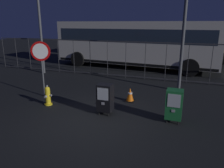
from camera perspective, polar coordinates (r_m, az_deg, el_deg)
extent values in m
plane|color=black|center=(6.82, -5.89, -9.67)|extent=(60.00, 60.00, 0.00)
cylinder|color=yellow|center=(8.39, -16.30, -5.07)|extent=(0.28, 0.28, 0.05)
cylinder|color=yellow|center=(8.30, -16.46, -3.13)|extent=(0.19, 0.19, 0.55)
sphere|color=yellow|center=(8.21, -16.60, -1.31)|extent=(0.19, 0.19, 0.19)
cylinder|color=gray|center=(8.18, -16.67, -0.51)|extent=(0.06, 0.06, 0.05)
cylinder|color=gray|center=(8.19, -17.02, -3.22)|extent=(0.09, 0.08, 0.09)
cylinder|color=gray|center=(8.35, -17.21, -2.66)|extent=(0.07, 0.07, 0.07)
cylinder|color=gray|center=(8.20, -15.75, -2.87)|extent=(0.07, 0.07, 0.07)
cylinder|color=black|center=(6.86, 14.13, -9.37)|extent=(0.04, 0.04, 0.12)
cylinder|color=black|center=(6.85, 16.96, -9.65)|extent=(0.04, 0.04, 0.12)
cylinder|color=black|center=(7.12, 14.37, -8.45)|extent=(0.04, 0.04, 0.12)
cylinder|color=black|center=(7.10, 17.10, -8.72)|extent=(0.04, 0.04, 0.12)
cube|color=#19602D|center=(6.79, 15.95, -5.12)|extent=(0.48, 0.40, 0.90)
cube|color=#B2B7BF|center=(6.53, 15.93, -4.26)|extent=(0.36, 0.01, 0.40)
cube|color=gray|center=(6.64, 15.73, -6.82)|extent=(0.10, 0.02, 0.08)
cylinder|color=black|center=(7.22, -3.43, -7.58)|extent=(0.04, 0.04, 0.12)
cylinder|color=black|center=(7.11, -0.92, -7.95)|extent=(0.04, 0.04, 0.12)
cylinder|color=black|center=(7.46, -2.58, -6.78)|extent=(0.04, 0.04, 0.12)
cylinder|color=black|center=(7.35, -0.14, -7.13)|extent=(0.04, 0.04, 0.12)
cube|color=black|center=(7.10, -1.81, -3.56)|extent=(0.48, 0.40, 0.90)
cube|color=#B2B7BF|center=(6.86, -2.45, -2.68)|extent=(0.36, 0.01, 0.40)
cube|color=gray|center=(6.96, -2.43, -5.14)|extent=(0.10, 0.02, 0.08)
cylinder|color=#4C4F54|center=(9.12, -17.74, 3.50)|extent=(0.06, 0.06, 2.20)
cylinder|color=red|center=(8.98, -18.22, 8.15)|extent=(0.71, 0.31, 0.76)
cylinder|color=white|center=(8.97, -18.27, 8.14)|extent=(0.56, 0.23, 0.60)
cube|color=black|center=(8.45, 4.71, -4.39)|extent=(0.36, 0.36, 0.03)
cone|color=orange|center=(8.36, 4.75, -2.69)|extent=(0.28, 0.28, 0.50)
cylinder|color=white|center=(8.35, 4.76, -2.36)|extent=(0.17, 0.17, 0.06)
cube|color=#2D2D33|center=(11.57, 6.26, 10.87)|extent=(18.00, 0.04, 0.05)
cube|color=#2D2D33|center=(11.87, 6.00, 1.94)|extent=(18.00, 0.04, 0.05)
cylinder|color=#2D2D33|center=(16.34, -26.49, 7.38)|extent=(0.03, 0.03, 2.00)
cylinder|color=#2D2D33|center=(15.59, -23.75, 7.37)|extent=(0.03, 0.03, 2.00)
cylinder|color=#2D2D33|center=(14.89, -20.76, 7.34)|extent=(0.03, 0.03, 2.00)
cylinder|color=#2D2D33|center=(14.23, -17.47, 7.29)|extent=(0.03, 0.03, 2.00)
cylinder|color=#2D2D33|center=(13.62, -13.88, 7.20)|extent=(0.03, 0.03, 2.00)
cylinder|color=#2D2D33|center=(13.06, -9.97, 7.08)|extent=(0.03, 0.03, 2.00)
cylinder|color=#2D2D33|center=(12.58, -5.74, 6.90)|extent=(0.03, 0.03, 2.00)
cylinder|color=#2D2D33|center=(12.16, -1.20, 6.68)|extent=(0.03, 0.03, 2.00)
cylinder|color=#2D2D33|center=(11.83, 3.62, 6.39)|extent=(0.03, 0.03, 2.00)
cylinder|color=#2D2D33|center=(11.58, 8.68, 6.04)|extent=(0.03, 0.03, 2.00)
cylinder|color=#2D2D33|center=(11.43, 13.91, 5.63)|extent=(0.03, 0.03, 2.00)
cylinder|color=#2D2D33|center=(11.37, 19.23, 5.17)|extent=(0.03, 0.03, 2.00)
cylinder|color=#2D2D33|center=(11.41, 24.55, 4.66)|extent=(0.03, 0.03, 2.00)
cube|color=beige|center=(14.69, 5.99, 10.82)|extent=(10.66, 3.28, 2.65)
cube|color=#1E2838|center=(14.66, 6.05, 12.67)|extent=(10.03, 3.25, 0.80)
cube|color=black|center=(14.84, 5.86, 6.10)|extent=(10.45, 3.28, 0.16)
cylinder|color=black|center=(12.91, 19.73, 4.03)|extent=(1.02, 0.35, 1.00)
cylinder|color=black|center=(15.37, 20.56, 5.70)|extent=(1.02, 0.35, 1.00)
cylinder|color=black|center=(15.30, -8.92, 6.47)|extent=(1.02, 0.35, 1.00)
cylinder|color=black|center=(17.43, -4.43, 7.73)|extent=(1.02, 0.35, 1.00)
cube|color=gold|center=(18.44, 14.43, 11.41)|extent=(10.52, 2.58, 2.65)
cube|color=#1E2838|center=(18.41, 14.54, 12.88)|extent=(9.89, 2.60, 0.80)
cube|color=black|center=(18.56, 14.18, 7.64)|extent=(10.31, 2.59, 0.16)
cylinder|color=black|center=(17.35, 25.97, 6.16)|extent=(1.00, 0.29, 1.00)
cylinder|color=black|center=(19.82, 25.25, 7.26)|extent=(1.00, 0.29, 1.00)
cylinder|color=black|center=(18.05, 2.00, 8.05)|extent=(1.00, 0.29, 1.00)
cylinder|color=black|center=(20.43, 4.13, 8.92)|extent=(1.00, 0.29, 1.00)
cylinder|color=#4C4F54|center=(13.46, -18.59, 17.66)|extent=(0.14, 0.14, 7.09)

